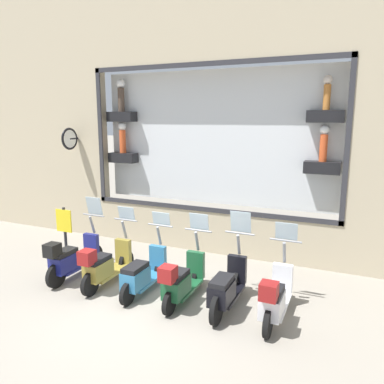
# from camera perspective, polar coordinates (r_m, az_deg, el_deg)

# --- Properties ---
(ground_plane) EXTENTS (120.00, 120.00, 0.00)m
(ground_plane) POSITION_cam_1_polar(r_m,az_deg,el_deg) (7.41, -8.03, -17.49)
(ground_plane) COLOR gray
(building_facade) EXTENTS (1.24, 36.00, 9.61)m
(building_facade) POSITION_cam_1_polar(r_m,az_deg,el_deg) (9.84, 2.87, 19.27)
(building_facade) COLOR tan
(building_facade) RESTS_ON ground_plane
(scooter_white_0) EXTENTS (1.80, 0.61, 1.60)m
(scooter_white_0) POSITION_cam_1_polar(r_m,az_deg,el_deg) (6.93, 12.50, -15.43)
(scooter_white_0) COLOR black
(scooter_white_0) RESTS_ON ground_plane
(scooter_black_1) EXTENTS (1.81, 0.60, 1.73)m
(scooter_black_1) POSITION_cam_1_polar(r_m,az_deg,el_deg) (7.20, 5.32, -14.29)
(scooter_black_1) COLOR black
(scooter_black_1) RESTS_ON ground_plane
(scooter_green_2) EXTENTS (1.79, 0.60, 1.59)m
(scooter_green_2) POSITION_cam_1_polar(r_m,az_deg,el_deg) (7.44, -1.67, -13.33)
(scooter_green_2) COLOR black
(scooter_green_2) RESTS_ON ground_plane
(scooter_teal_3) EXTENTS (1.79, 0.60, 1.52)m
(scooter_teal_3) POSITION_cam_1_polar(r_m,az_deg,el_deg) (7.90, -7.53, -12.24)
(scooter_teal_3) COLOR black
(scooter_teal_3) RESTS_ON ground_plane
(scooter_olive_4) EXTENTS (1.80, 0.60, 1.56)m
(scooter_olive_4) POSITION_cam_1_polar(r_m,az_deg,el_deg) (8.31, -13.18, -10.80)
(scooter_olive_4) COLOR black
(scooter_olive_4) RESTS_ON ground_plane
(scooter_navy_5) EXTENTS (1.81, 0.61, 1.71)m
(scooter_navy_5) POSITION_cam_1_polar(r_m,az_deg,el_deg) (8.86, -17.90, -9.57)
(scooter_navy_5) COLOR black
(scooter_navy_5) RESTS_ON ground_plane
(shop_sign_post) EXTENTS (0.36, 0.45, 1.43)m
(shop_sign_post) POSITION_cam_1_polar(r_m,az_deg,el_deg) (9.67, -18.78, -6.16)
(shop_sign_post) COLOR #232326
(shop_sign_post) RESTS_ON ground_plane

